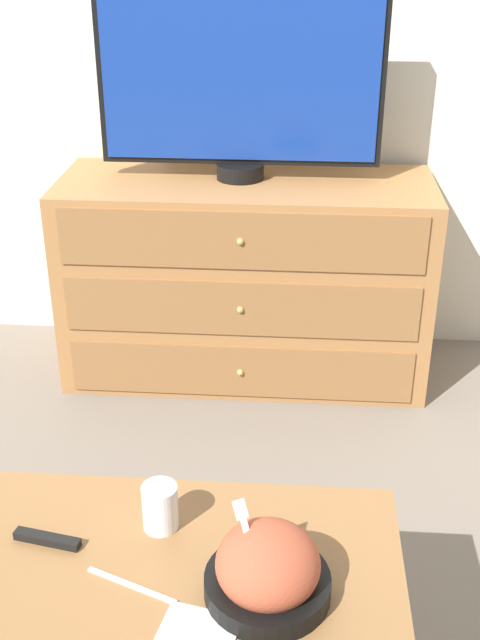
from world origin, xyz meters
name	(u,v)px	position (x,y,z in m)	size (l,w,h in m)	color
ground_plane	(270,333)	(0.00, 0.00, 0.00)	(12.00, 12.00, 0.00)	#70665B
wall_back	(276,9)	(0.00, 0.03, 1.30)	(12.00, 0.05, 2.60)	silver
dresser	(245,279)	(-0.09, -0.29, 0.38)	(1.34, 0.53, 0.76)	#9E6B3D
tv	(240,84)	(-0.11, -0.25, 1.09)	(0.98, 0.17, 0.64)	black
coffee_table	(171,595)	(-0.13, -1.87, 0.39)	(0.92, 0.56, 0.46)	olive
takeout_bowl	(268,570)	(0.07, -1.91, 0.52)	(0.24, 0.24, 0.19)	black
drink_cup	(160,509)	(-0.16, -1.74, 0.50)	(0.07, 0.07, 0.10)	beige
napkin	(195,639)	(-0.06, -2.03, 0.46)	(0.16, 0.16, 0.00)	white
knife	(132,585)	(-0.19, -1.92, 0.46)	(0.19, 0.08, 0.01)	white
remote_control	(47,539)	(-0.39, -1.81, 0.47)	(0.14, 0.05, 0.02)	black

